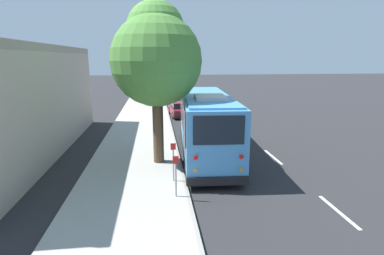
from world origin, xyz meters
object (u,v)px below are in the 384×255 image
object	(u,v)px
parked_sedan_black	(176,99)
street_tree	(156,55)
shuttle_bus	(206,122)
parked_sedan_gray	(170,88)
parked_sedan_white	(171,92)
parked_sedan_maroon	(180,109)
parked_sedan_blue	(167,85)
sign_post_far	(173,162)
sign_post_near	(176,176)

from	to	relation	value
parked_sedan_black	street_tree	distance (m)	20.92
shuttle_bus	parked_sedan_gray	world-z (taller)	shuttle_bus
shuttle_bus	parked_sedan_gray	bearing A→B (deg)	4.23
parked_sedan_white	shuttle_bus	bearing A→B (deg)	-174.85
parked_sedan_maroon	street_tree	size ratio (longest dim) A/B	0.55
parked_sedan_blue	sign_post_far	bearing A→B (deg)	-178.88
parked_sedan_gray	street_tree	size ratio (longest dim) A/B	0.54
street_tree	sign_post_far	world-z (taller)	street_tree
parked_sedan_gray	parked_sedan_blue	bearing A→B (deg)	2.52
parked_sedan_maroon	parked_sedan_white	size ratio (longest dim) A/B	0.92
parked_sedan_blue	street_tree	xyz separation A→B (m)	(-39.04, 2.09, 4.86)
shuttle_bus	parked_sedan_gray	xyz separation A→B (m)	(31.68, 0.37, -1.31)
parked_sedan_gray	sign_post_near	xyz separation A→B (m)	(-36.75, 1.63, 0.37)
parked_sedan_gray	parked_sedan_black	bearing A→B (deg)	-178.46
shuttle_bus	parked_sedan_black	xyz separation A→B (m)	(19.29, 0.32, -1.31)
parked_sedan_blue	parked_sedan_gray	bearing A→B (deg)	-175.62
parked_sedan_maroon	sign_post_far	distance (m)	15.44
parked_sedan_black	parked_sedan_blue	world-z (taller)	parked_sedan_black
parked_sedan_blue	parked_sedan_black	bearing A→B (deg)	-176.26
shuttle_bus	street_tree	size ratio (longest dim) A/B	1.21
parked_sedan_white	sign_post_far	xyz separation A→B (m)	(-29.74, 1.54, 0.42)
parked_sedan_maroon	parked_sedan_gray	size ratio (longest dim) A/B	1.01
street_tree	sign_post_near	distance (m)	6.11
parked_sedan_black	sign_post_near	bearing A→B (deg)	178.01
parked_sedan_black	parked_sedan_gray	distance (m)	12.39
street_tree	shuttle_bus	bearing A→B (deg)	-70.11
parked_sedan_maroon	parked_sedan_black	size ratio (longest dim) A/B	0.91
parked_sedan_maroon	parked_sedan_blue	xyz separation A→B (m)	(26.33, 0.06, -0.04)
parked_sedan_black	parked_sedan_white	xyz separation A→B (m)	(6.87, 0.14, -0.02)
sign_post_near	sign_post_far	bearing A→B (deg)	0.00
shuttle_bus	parked_sedan_maroon	world-z (taller)	shuttle_bus
parked_sedan_black	sign_post_near	world-z (taller)	sign_post_near
parked_sedan_white	parked_sedan_gray	bearing A→B (deg)	3.16
parked_sedan_gray	parked_sedan_blue	distance (m)	6.43
shuttle_bus	parked_sedan_white	world-z (taller)	shuttle_bus
shuttle_bus	sign_post_near	size ratio (longest dim) A/B	5.90
shuttle_bus	sign_post_near	xyz separation A→B (m)	(-5.07, 2.01, -0.94)
shuttle_bus	parked_sedan_white	distance (m)	26.19
parked_sedan_white	sign_post_near	size ratio (longest dim) A/B	2.93
parked_sedan_white	parked_sedan_gray	size ratio (longest dim) A/B	1.11
parked_sedan_white	sign_post_far	bearing A→B (deg)	-178.83
parked_sedan_maroon	parked_sedan_blue	distance (m)	26.33
shuttle_bus	sign_post_far	xyz separation A→B (m)	(-3.59, 2.01, -0.90)
parked_sedan_black	street_tree	size ratio (longest dim) A/B	0.60
sign_post_near	parked_sedan_maroon	bearing A→B (deg)	-5.29
parked_sedan_gray	sign_post_far	bearing A→B (deg)	178.67
sign_post_near	sign_post_far	size ratio (longest dim) A/B	0.96
parked_sedan_black	parked_sedan_white	size ratio (longest dim) A/B	1.01
shuttle_bus	parked_sedan_black	bearing A→B (deg)	4.51
parked_sedan_gray	sign_post_far	world-z (taller)	sign_post_far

